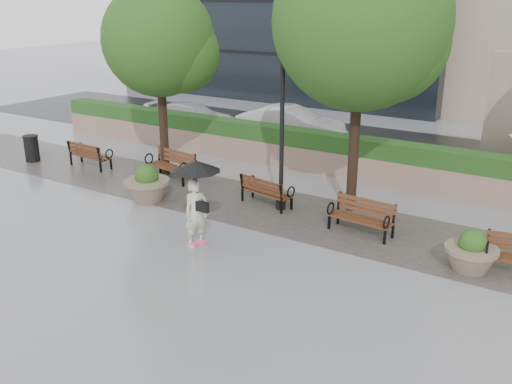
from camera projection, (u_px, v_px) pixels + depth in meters
The scene contains 17 objects.
ground at pixel (194, 242), 13.86m from camera, with size 100.00×100.00×0.00m, color gray.
cobble_strip at pixel (259, 206), 16.25m from camera, with size 28.00×3.20×0.01m, color #383330.
hedge_wall at pixel (322, 152), 19.22m from camera, with size 24.00×0.80×1.35m.
asphalt_street at pixel (366, 146), 22.63m from camera, with size 40.00×7.00×0.00m, color black.
bench_0 at pixel (90, 160), 19.80m from camera, with size 1.67×0.72×0.88m.
bench_1 at pixel (171, 171), 18.46m from camera, with size 1.83×0.94×0.94m.
bench_2 at pixel (266, 197), 16.20m from camera, with size 1.65×0.90×0.84m.
bench_3 at pixel (361, 224), 14.28m from camera, with size 1.68×0.79×0.87m.
planter_left at pixel (147, 187), 16.53m from camera, with size 1.32×1.32×1.10m.
planter_right at pixel (471, 255), 12.34m from camera, with size 1.14×1.14×0.96m.
trash_bin at pixel (32, 149), 20.46m from camera, with size 0.54×0.54×0.90m, color black.
lamppost at pixel (282, 144), 15.39m from camera, with size 0.28×0.28×4.29m.
tree_0 at pixel (164, 44), 17.76m from camera, with size 3.61×3.54×6.14m.
tree_1 at pixel (368, 27), 14.34m from camera, with size 4.51×4.51×7.32m.
car_left at pixel (193, 117), 25.20m from camera, with size 1.66×4.10×1.19m, color silver.
car_right at pixel (291, 125), 23.07m from camera, with size 1.52×4.37×1.44m, color silver.
pedestrian at pixel (196, 195), 13.31m from camera, with size 1.14×1.14×2.10m.
Camera 1 is at (8.09, -9.89, 5.71)m, focal length 40.00 mm.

